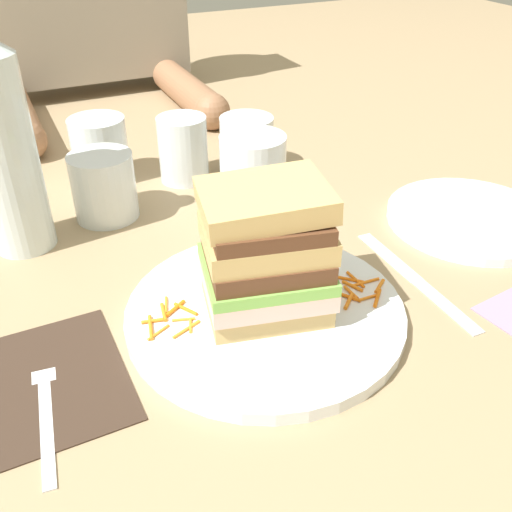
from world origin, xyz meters
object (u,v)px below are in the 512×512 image
Objects in this scene: fork at (44,398)px; empty_tumbler_2 at (183,149)px; sandwich at (269,252)px; side_plate at (471,218)px; napkin_dark at (44,382)px; juice_glass at (253,180)px; main_plate at (269,311)px; knife at (418,281)px; empty_tumbler_1 at (247,144)px; empty_tumbler_0 at (104,186)px; water_bottle at (2,144)px; empty_tumbler_3 at (100,149)px.

empty_tumbler_2 is at bearing 55.15° from fork.
sandwich reaches higher than empty_tumbler_2.
side_plate is at bearing 10.69° from sandwich.
sandwich reaches higher than side_plate.
juice_glass reaches higher than napkin_dark.
main_plate is 0.32m from side_plate.
knife is at bearing -5.73° from sandwich.
napkin_dark is at bearing -136.30° from empty_tumbler_1.
side_plate is at bearing -44.08° from empty_tumbler_2.
fork is 0.81× the size of side_plate.
main_plate reaches higher than napkin_dark.
knife is 2.39× the size of empty_tumbler_0.
fork is 0.49m from empty_tumbler_1.
juice_glass is (0.08, 0.20, 0.04)m from main_plate.
water_bottle is (-0.20, 0.24, 0.12)m from main_plate.
main_plate is at bearing -169.17° from side_plate.
empty_tumbler_0 is 0.40× the size of side_plate.
empty_tumbler_0 is at bearing -153.69° from empty_tumbler_2.
empty_tumbler_3 is at bearing 79.63° from empty_tumbler_0.
juice_glass is 0.29m from water_bottle.
empty_tumbler_0 is (0.12, 0.29, 0.04)m from fork.
juice_glass reaches higher than knife.
empty_tumbler_3 is (-0.08, 0.38, 0.04)m from main_plate.
fork is 1.86× the size of empty_tumbler_3.
water_bottle is at bearing 160.29° from side_plate.
napkin_dark is (-0.21, 0.00, -0.07)m from sandwich.
napkin_dark is at bearing -173.61° from side_plate.
empty_tumbler_3 is at bearing 121.61° from knife.
main_plate is 0.17m from knife.
main_plate is 0.22m from juice_glass.
fork is at bearing -96.11° from napkin_dark.
sandwich is at bearing -78.92° from empty_tumbler_3.
fork is 1.99× the size of empty_tumbler_0.
empty_tumbler_1 is 0.33m from side_plate.
water_bottle reaches higher than empty_tumbler_1.
empty_tumbler_1 is at bearing 14.10° from water_bottle.
water_bottle is (0.02, 0.26, 0.12)m from fork.
knife is 0.39m from empty_tumbler_0.
empty_tumbler_3 is (-0.15, 0.18, -0.00)m from juice_glass.
sandwich is at bearing 5.85° from fork.
fork is 0.37m from juice_glass.
empty_tumbler_3 is (0.14, 0.40, 0.04)m from fork.
napkin_dark is 0.78× the size of knife.
side_plate is (0.28, -0.27, -0.04)m from empty_tumbler_2.
main_plate is at bearing -0.20° from napkin_dark.
empty_tumbler_0 is 1.05× the size of empty_tumbler_1.
napkin_dark is at bearing -109.96° from empty_tumbler_3.
main_plate is 0.29m from empty_tumbler_0.
napkin_dark is 0.27m from water_bottle.
side_plate is at bearing 6.39° from napkin_dark.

